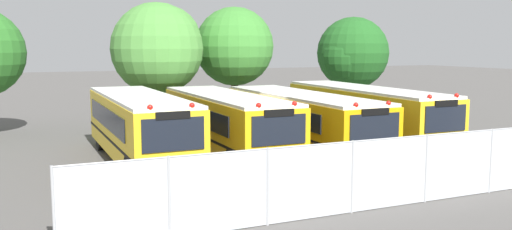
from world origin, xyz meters
TOP-DOWN VIEW (x-y plane):
  - ground_plane at (0.00, 0.00)m, footprint 160.00×160.00m
  - school_bus_0 at (-5.28, 0.00)m, footprint 2.53×10.05m
  - school_bus_1 at (-1.75, -0.19)m, footprint 2.54×10.05m
  - school_bus_2 at (1.75, -0.26)m, footprint 2.70×10.79m
  - school_bus_3 at (5.35, 0.12)m, footprint 2.59×11.01m
  - tree_1 at (-2.56, 7.42)m, footprint 4.86×4.86m
  - tree_2 at (2.07, 8.28)m, footprint 4.54×4.54m
  - tree_3 at (10.88, 9.56)m, footprint 4.81×4.78m
  - chainlink_fence at (-0.13, -8.94)m, footprint 17.84×0.07m

SIDE VIEW (x-z plane):
  - ground_plane at x=0.00m, z-range 0.00..0.00m
  - chainlink_fence at x=-0.13m, z-range 0.04..2.05m
  - school_bus_2 at x=1.75m, z-range 0.07..2.67m
  - school_bus_1 at x=-1.75m, z-range 0.07..2.76m
  - school_bus_3 at x=5.35m, z-range 0.07..2.79m
  - school_bus_0 at x=-5.28m, z-range 0.07..2.84m
  - tree_3 at x=10.88m, z-range 0.76..7.22m
  - tree_2 at x=2.07m, z-range 1.03..7.81m
  - tree_1 at x=-2.56m, z-range 1.10..7.91m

